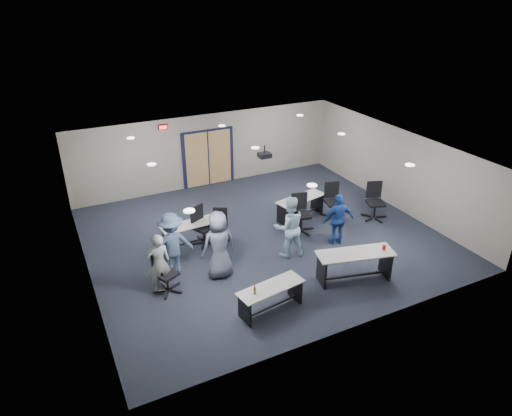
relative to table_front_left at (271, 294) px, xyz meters
name	(u,v)px	position (x,y,z in m)	size (l,w,h in m)	color
floor	(263,237)	(1.40, 3.15, -0.46)	(10.00, 10.00, 0.00)	black
back_wall	(208,150)	(1.40, 7.65, 0.89)	(10.00, 0.04, 2.70)	gray
front_wall	(360,277)	(1.40, -1.35, 0.89)	(10.00, 0.04, 2.70)	gray
left_wall	(82,234)	(-3.60, 3.15, 0.89)	(0.04, 9.00, 2.70)	gray
right_wall	(396,168)	(6.40, 3.15, 0.89)	(0.04, 9.00, 2.70)	gray
ceiling	(263,152)	(1.40, 3.15, 2.24)	(10.00, 9.00, 0.04)	white
double_door	(208,158)	(1.40, 7.62, 0.59)	(2.00, 0.07, 2.20)	black
exit_sign	(163,127)	(-0.20, 7.60, 1.99)	(0.32, 0.07, 0.18)	black
ceiling_projector	(265,155)	(1.70, 3.65, 1.95)	(0.35, 0.32, 0.37)	black
ceiling_can_lights	(259,150)	(1.40, 3.40, 2.21)	(6.24, 5.74, 0.02)	white
table_front_left	(271,294)	(0.00, 0.00, 0.00)	(1.69, 0.78, 0.90)	beige
table_front_right	(355,261)	(2.51, 0.15, 0.09)	(2.07, 1.12, 0.93)	beige
table_back_left	(191,230)	(-0.67, 3.67, 0.01)	(1.73, 0.66, 0.69)	beige
table_back_right	(301,204)	(3.08, 3.74, 0.02)	(1.82, 0.96, 0.70)	beige
chair_back_a	(204,226)	(-0.32, 3.56, 0.12)	(0.73, 0.73, 1.16)	black
chair_back_b	(220,226)	(0.16, 3.49, 0.04)	(0.63, 0.63, 1.00)	black
chair_back_c	(301,214)	(2.62, 2.96, 0.14)	(0.75, 0.75, 1.19)	black
chair_back_d	(334,201)	(4.03, 3.27, 0.13)	(0.73, 0.73, 1.17)	black
chair_loose_left	(166,273)	(-1.94, 1.78, 0.09)	(0.68, 0.68, 1.08)	black
chair_loose_right	(376,202)	(5.20, 2.63, 0.15)	(0.76, 0.76, 1.20)	black
person_gray	(159,263)	(-2.08, 1.88, 0.34)	(0.58, 0.38, 1.60)	gray
person_plaid	(219,245)	(-0.52, 1.86, 0.46)	(0.89, 0.58, 1.83)	#4E556B
person_lightblue	(289,227)	(1.59, 1.93, 0.44)	(0.87, 0.68, 1.79)	#B1D5EB
person_navy	(338,219)	(3.18, 1.86, 0.33)	(0.92, 0.38, 1.58)	navy
person_back	(172,244)	(-1.57, 2.48, 0.42)	(1.13, 0.65, 1.75)	#45567C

